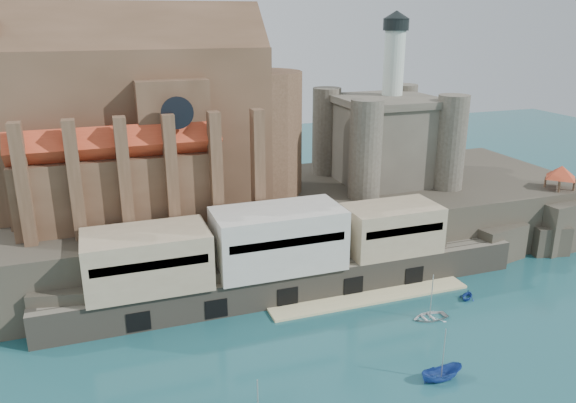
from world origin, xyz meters
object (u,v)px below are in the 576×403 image
(church, at_px, (153,127))
(pavilion, at_px, (561,174))
(castle_keep, at_px, (386,135))
(boat_2, at_px, (441,380))

(church, bearing_deg, pavilion, -13.48)
(castle_keep, xyz_separation_m, pavilion, (25.92, -15.08, -5.59))
(castle_keep, distance_m, pavilion, 30.50)
(church, distance_m, pavilion, 68.65)
(castle_keep, relative_size, pavilion, 4.58)
(church, xyz_separation_m, castle_keep, (40.21, -0.78, -3.81))
(castle_keep, height_order, boat_2, castle_keep)
(pavilion, xyz_separation_m, boat_2, (-41.38, -27.60, -12.73))
(pavilion, height_order, boat_2, pavilion)
(pavilion, distance_m, boat_2, 51.34)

